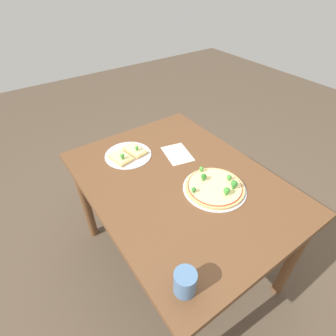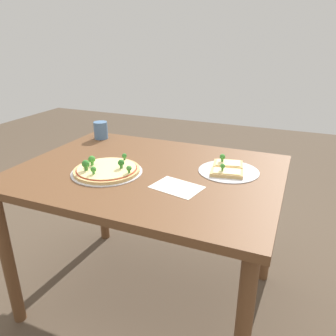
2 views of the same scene
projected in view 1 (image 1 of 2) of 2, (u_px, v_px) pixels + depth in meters
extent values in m
plane|color=brown|center=(177.00, 259.00, 1.92)|extent=(8.00, 8.00, 0.00)
cube|color=brown|center=(180.00, 182.00, 1.44)|extent=(1.24, 0.93, 0.04)
cylinder|color=brown|center=(85.00, 201.00, 1.86)|extent=(0.06, 0.06, 0.74)
cylinder|color=brown|center=(177.00, 161.00, 2.22)|extent=(0.06, 0.06, 0.74)
cylinder|color=brown|center=(293.00, 259.00, 1.51)|extent=(0.06, 0.06, 0.74)
cylinder|color=silver|center=(214.00, 189.00, 1.37)|extent=(0.33, 0.33, 0.00)
cylinder|color=tan|center=(215.00, 187.00, 1.36)|extent=(0.31, 0.31, 0.01)
cylinder|color=#A82D1E|center=(215.00, 186.00, 1.36)|extent=(0.28, 0.28, 0.00)
cylinder|color=#F4DB8E|center=(215.00, 186.00, 1.36)|extent=(0.27, 0.27, 0.00)
sphere|color=#337A2D|center=(194.00, 189.00, 1.30)|extent=(0.02, 0.02, 0.02)
cylinder|color=#3F8136|center=(194.00, 192.00, 1.31)|extent=(0.01, 0.01, 0.01)
sphere|color=#337A2D|center=(234.00, 184.00, 1.32)|extent=(0.04, 0.04, 0.04)
cylinder|color=#3F8136|center=(233.00, 187.00, 1.33)|extent=(0.02, 0.02, 0.02)
sphere|color=#479338|center=(201.00, 169.00, 1.43)|extent=(0.02, 0.02, 0.02)
cylinder|color=#51973E|center=(201.00, 171.00, 1.44)|extent=(0.01, 0.01, 0.01)
sphere|color=#3D8933|center=(229.00, 177.00, 1.37)|extent=(0.03, 0.03, 0.03)
cylinder|color=#488E3A|center=(229.00, 180.00, 1.38)|extent=(0.01, 0.01, 0.01)
sphere|color=#286B23|center=(204.00, 176.00, 1.37)|extent=(0.03, 0.03, 0.03)
cylinder|color=#37742D|center=(204.00, 179.00, 1.38)|extent=(0.01, 0.01, 0.01)
sphere|color=#3D8933|center=(227.00, 190.00, 1.28)|extent=(0.03, 0.03, 0.03)
cylinder|color=#488E3A|center=(226.00, 194.00, 1.30)|extent=(0.02, 0.02, 0.02)
cylinder|color=silver|center=(128.00, 155.00, 1.60)|extent=(0.28, 0.28, 0.00)
cube|color=tan|center=(121.00, 158.00, 1.56)|extent=(0.15, 0.12, 0.02)
cube|color=#F4DB8E|center=(121.00, 157.00, 1.55)|extent=(0.13, 0.10, 0.00)
sphere|color=#3D8933|center=(122.00, 156.00, 1.51)|extent=(0.03, 0.03, 0.03)
cylinder|color=#488E3A|center=(123.00, 158.00, 1.53)|extent=(0.01, 0.01, 0.01)
cube|color=tan|center=(135.00, 151.00, 1.62)|extent=(0.16, 0.11, 0.02)
cube|color=#F4DB8E|center=(135.00, 149.00, 1.61)|extent=(0.13, 0.09, 0.00)
sphere|color=#3D8933|center=(137.00, 148.00, 1.58)|extent=(0.02, 0.02, 0.02)
cylinder|color=#488E3A|center=(137.00, 150.00, 1.59)|extent=(0.01, 0.01, 0.01)
cylinder|color=#4C7099|center=(185.00, 282.00, 0.93)|extent=(0.08, 0.08, 0.10)
cube|color=silver|center=(177.00, 154.00, 1.61)|extent=(0.23, 0.19, 0.00)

